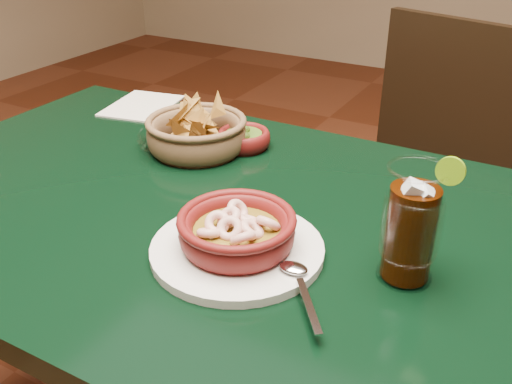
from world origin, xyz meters
The scene contains 8 objects.
dining_table centered at (0.00, 0.00, 0.65)m, with size 1.20×0.80×0.75m.
dining_chair centered at (0.23, 0.71, 0.52)m, with size 0.54×0.54×0.94m.
shrimp_plate centered at (0.16, -0.10, 0.78)m, with size 0.32×0.26×0.08m.
chip_basket centered at (-0.11, 0.18, 0.79)m, with size 0.24×0.24×0.13m.
guacamole_ramekin centered at (-0.03, 0.24, 0.77)m, with size 0.13×0.13×0.04m.
cola_drink centered at (0.39, -0.04, 0.83)m, with size 0.17×0.17×0.19m.
glass_ashtray centered at (-0.18, 0.17, 0.76)m, with size 0.13×0.13×0.03m.
paper_menu centered at (-0.38, 0.33, 0.75)m, with size 0.18×0.22×0.00m.
Camera 1 is at (0.52, -0.70, 1.23)m, focal length 40.00 mm.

